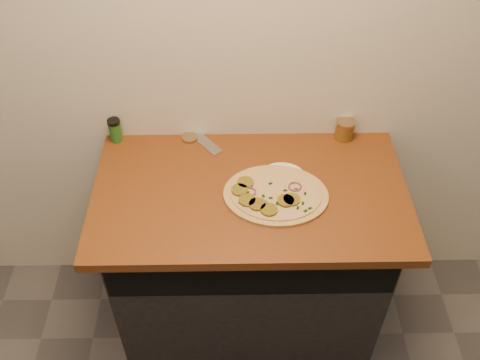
{
  "coord_description": "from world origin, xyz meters",
  "views": [
    {
      "loc": [
        -0.06,
        -0.01,
        2.34
      ],
      "look_at": [
        -0.04,
        1.42,
        0.95
      ],
      "focal_mm": 40.0,
      "sensor_mm": 36.0,
      "label": 1
    }
  ],
  "objects_px": {
    "pizza": "(274,195)",
    "salsa_jar": "(345,129)",
    "spice_shaker": "(115,130)",
    "chefs_knife": "(188,127)"
  },
  "relations": [
    {
      "from": "salsa_jar",
      "to": "chefs_knife",
      "type": "bearing_deg",
      "value": 173.95
    },
    {
      "from": "pizza",
      "to": "chefs_knife",
      "type": "bearing_deg",
      "value": 130.02
    },
    {
      "from": "pizza",
      "to": "salsa_jar",
      "type": "relative_size",
      "value": 4.82
    },
    {
      "from": "salsa_jar",
      "to": "spice_shaker",
      "type": "bearing_deg",
      "value": -179.95
    },
    {
      "from": "chefs_knife",
      "to": "salsa_jar",
      "type": "xyz_separation_m",
      "value": [
        0.66,
        -0.07,
        0.04
      ]
    },
    {
      "from": "pizza",
      "to": "chefs_knife",
      "type": "relative_size",
      "value": 1.37
    },
    {
      "from": "salsa_jar",
      "to": "spice_shaker",
      "type": "xyz_separation_m",
      "value": [
        -0.95,
        -0.0,
        0.01
      ]
    },
    {
      "from": "pizza",
      "to": "salsa_jar",
      "type": "xyz_separation_m",
      "value": [
        0.31,
        0.34,
        0.03
      ]
    },
    {
      "from": "chefs_knife",
      "to": "spice_shaker",
      "type": "xyz_separation_m",
      "value": [
        -0.29,
        -0.07,
        0.05
      ]
    },
    {
      "from": "pizza",
      "to": "salsa_jar",
      "type": "height_order",
      "value": "salsa_jar"
    }
  ]
}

